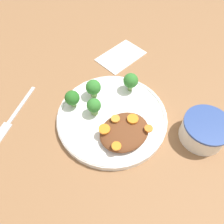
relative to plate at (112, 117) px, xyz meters
The scene contains 15 objects.
ground_plane 0.01m from the plate, ahead, with size 4.00×4.00×0.00m, color #8C603D.
plate is the anchor object (origin of this frame).
dip_bowl 0.22m from the plate, 130.53° to the left, with size 0.11×0.11×0.06m.
stew_mound 0.06m from the plate, 81.44° to the left, with size 0.12×0.10×0.03m, color brown.
broccoli_floret_0 0.11m from the plate, 155.79° to the right, with size 0.04×0.04×0.05m.
broccoli_floret_1 0.06m from the plate, 46.33° to the right, with size 0.04×0.04×0.05m.
broccoli_floret_2 0.09m from the plate, 89.54° to the right, with size 0.04×0.04×0.05m.
broccoli_floret_3 0.11m from the plate, 54.51° to the right, with size 0.04×0.04×0.05m.
carrot_slice_0 0.11m from the plate, 110.23° to the left, with size 0.02×0.02×0.00m, color orange.
carrot_slice_1 0.07m from the plate, 112.36° to the left, with size 0.03×0.03×0.01m, color orange.
carrot_slice_2 0.04m from the plate, 69.32° to the left, with size 0.02×0.02×0.00m, color orange.
carrot_slice_3 0.07m from the plate, 36.66° to the left, with size 0.03×0.03×0.00m, color orange.
carrot_slice_4 0.11m from the plate, 59.09° to the left, with size 0.02×0.02×0.00m, color orange.
fork 0.26m from the plate, 37.12° to the right, with size 0.16×0.12×0.01m.
napkin 0.25m from the plate, 133.14° to the right, with size 0.16×0.12×0.01m.
Camera 1 is at (0.19, 0.25, 0.47)m, focal length 35.00 mm.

